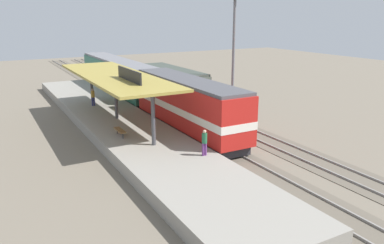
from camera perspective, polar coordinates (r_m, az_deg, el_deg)
name	(u,v)px	position (r m, az deg, el deg)	size (l,w,h in m)	color
ground_plane	(184,119)	(36.46, -1.14, 0.51)	(120.00, 120.00, 0.00)	#706656
track_near	(165,121)	(35.59, -3.99, 0.15)	(3.20, 110.00, 0.16)	#5F5649
track_far	(208,115)	(37.69, 2.36, 1.06)	(3.20, 110.00, 0.16)	#5F5649
platform	(117,123)	(33.88, -11.06, -0.18)	(6.00, 44.00, 0.90)	gray
station_canopy	(115,77)	(32.93, -11.38, 6.63)	(5.20, 18.00, 4.70)	#47474C
platform_bench	(120,130)	(28.67, -10.69, -1.22)	(0.44, 1.70, 0.50)	#333338
locomotive	(188,106)	(31.18, -0.63, 2.46)	(2.93, 14.43, 4.44)	#28282D
passenger_carriage_single	(117,77)	(47.53, -11.05, 6.66)	(2.90, 20.00, 4.24)	#28282D
freight_car	(173,84)	(43.84, -2.82, 5.73)	(2.80, 12.00, 3.54)	#28282D
light_mast	(234,27)	(38.63, 6.31, 13.90)	(1.10, 1.10, 11.70)	slate
person_waiting	(93,96)	(38.76, -14.53, 3.74)	(0.34, 0.34, 1.71)	navy
person_walking	(204,141)	(24.19, 1.87, -2.88)	(0.34, 0.34, 1.71)	#663375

